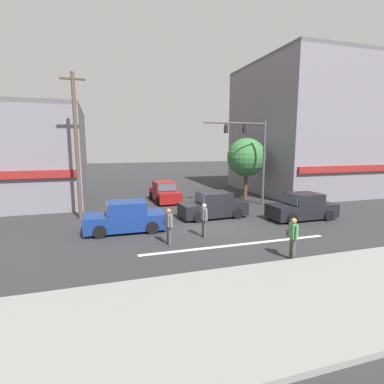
% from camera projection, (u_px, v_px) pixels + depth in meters
% --- Properties ---
extents(ground_plane, '(120.00, 120.00, 0.00)m').
position_uv_depth(ground_plane, '(210.00, 225.00, 16.79)').
color(ground_plane, '#2B2B2D').
extents(lane_marking_stripe, '(9.00, 0.24, 0.01)m').
position_uv_depth(lane_marking_stripe, '(238.00, 245.00, 13.50)').
color(lane_marking_stripe, silver).
rests_on(lane_marking_stripe, ground).
extents(sidewalk_curb, '(40.00, 5.00, 0.16)m').
position_uv_depth(sidewalk_curb, '(314.00, 296.00, 8.77)').
color(sidewalk_curb, gray).
rests_on(sidewalk_curb, ground).
extents(building_left_block, '(11.86, 11.31, 7.30)m').
position_uv_depth(building_left_block, '(3.00, 155.00, 23.08)').
color(building_left_block, slate).
rests_on(building_left_block, ground).
extents(building_right_corner, '(11.55, 11.86, 11.81)m').
position_uv_depth(building_right_corner, '(310.00, 129.00, 28.60)').
color(building_right_corner, slate).
rests_on(building_right_corner, ground).
extents(street_tree, '(3.11, 3.11, 5.00)m').
position_uv_depth(street_tree, '(246.00, 158.00, 24.19)').
color(street_tree, '#4C3823').
rests_on(street_tree, ground).
extents(utility_pole_near_left, '(1.40, 0.22, 8.55)m').
position_uv_depth(utility_pole_near_left, '(77.00, 145.00, 17.53)').
color(utility_pole_near_left, brown).
rests_on(utility_pole_near_left, ground).
extents(utility_pole_far_right, '(1.40, 0.22, 7.61)m').
position_uv_depth(utility_pole_far_right, '(283.00, 151.00, 24.63)').
color(utility_pole_far_right, brown).
rests_on(utility_pole_far_right, ground).
extents(traffic_light_mast, '(4.89, 0.32, 6.20)m').
position_uv_depth(traffic_light_mast, '(253.00, 149.00, 21.60)').
color(traffic_light_mast, '#47474C').
rests_on(traffic_light_mast, ground).
extents(sedan_crossing_center, '(4.11, 1.91, 1.58)m').
position_uv_depth(sedan_crossing_center, '(302.00, 208.00, 18.02)').
color(sedan_crossing_center, black).
rests_on(sedan_crossing_center, ground).
extents(sedan_crossing_leftbound, '(4.12, 1.92, 1.58)m').
position_uv_depth(sedan_crossing_leftbound, '(125.00, 218.00, 15.47)').
color(sedan_crossing_leftbound, navy).
rests_on(sedan_crossing_leftbound, ground).
extents(sedan_parked_curbside, '(1.96, 4.14, 1.58)m').
position_uv_depth(sedan_parked_curbside, '(165.00, 193.00, 23.67)').
color(sedan_parked_curbside, maroon).
rests_on(sedan_parked_curbside, ground).
extents(sedan_approaching_near, '(4.19, 2.05, 1.58)m').
position_uv_depth(sedan_approaching_near, '(213.00, 206.00, 18.46)').
color(sedan_approaching_near, black).
rests_on(sedan_approaching_near, ground).
extents(pedestrian_foreground_with_bag, '(0.35, 0.67, 1.67)m').
position_uv_depth(pedestrian_foreground_with_bag, '(293.00, 236.00, 11.67)').
color(pedestrian_foreground_with_bag, '#4C4742').
rests_on(pedestrian_foreground_with_bag, ground).
extents(pedestrian_mid_crossing, '(0.22, 0.57, 1.67)m').
position_uv_depth(pedestrian_mid_crossing, '(204.00, 218.00, 14.47)').
color(pedestrian_mid_crossing, '#4C4742').
rests_on(pedestrian_mid_crossing, ground).
extents(pedestrian_far_side, '(0.32, 0.69, 1.67)m').
position_uv_depth(pedestrian_far_side, '(169.00, 224.00, 13.38)').
color(pedestrian_far_side, '#4C4742').
rests_on(pedestrian_far_side, ground).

